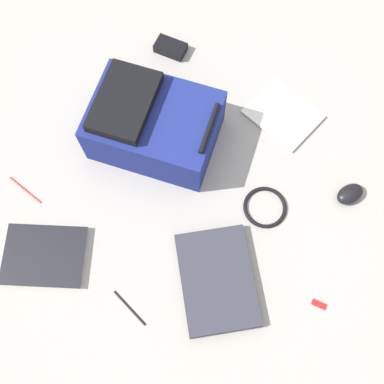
# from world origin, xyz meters

# --- Properties ---
(ground_plane) EXTENTS (3.54, 3.54, 0.00)m
(ground_plane) POSITION_xyz_m (0.00, 0.00, 0.00)
(ground_plane) COLOR gray
(backpack) EXTENTS (0.37, 0.46, 0.22)m
(backpack) POSITION_xyz_m (-0.12, -0.25, 0.10)
(backpack) COLOR navy
(backpack) RESTS_ON ground_plane
(laptop) EXTENTS (0.39, 0.37, 0.03)m
(laptop) POSITION_xyz_m (0.20, 0.18, 0.02)
(laptop) COLOR #24242C
(laptop) RESTS_ON ground_plane
(book_manual) EXTENTS (0.23, 0.27, 0.01)m
(book_manual) POSITION_xyz_m (-0.42, 0.09, 0.01)
(book_manual) COLOR silver
(book_manual) RESTS_ON ground_plane
(book_blue) EXTENTS (0.29, 0.32, 0.02)m
(book_blue) POSITION_xyz_m (0.41, -0.32, 0.01)
(book_blue) COLOR silver
(book_blue) RESTS_ON ground_plane
(computer_mouse) EXTENTS (0.11, 0.10, 0.04)m
(computer_mouse) POSITION_xyz_m (-0.27, 0.42, 0.02)
(computer_mouse) COLOR black
(computer_mouse) RESTS_ON ground_plane
(cable_coil) EXTENTS (0.14, 0.14, 0.01)m
(cable_coil) POSITION_xyz_m (-0.09, 0.20, 0.01)
(cable_coil) COLOR black
(cable_coil) RESTS_ON ground_plane
(power_brick) EXTENTS (0.08, 0.12, 0.03)m
(power_brick) POSITION_xyz_m (-0.45, -0.39, 0.02)
(power_brick) COLOR black
(power_brick) RESTS_ON ground_plane
(pen_black) EXTENTS (0.04, 0.14, 0.01)m
(pen_black) POSITION_xyz_m (0.41, -0.00, 0.00)
(pen_black) COLOR black
(pen_black) RESTS_ON ground_plane
(pen_blue) EXTENTS (0.02, 0.14, 0.01)m
(pen_blue) POSITION_xyz_m (0.27, -0.51, 0.00)
(pen_blue) COLOR red
(pen_blue) RESTS_ON ground_plane
(usb_stick) EXTENTS (0.02, 0.05, 0.01)m
(usb_stick) POSITION_xyz_m (0.10, 0.49, 0.00)
(usb_stick) COLOR #B21919
(usb_stick) RESTS_ON ground_plane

